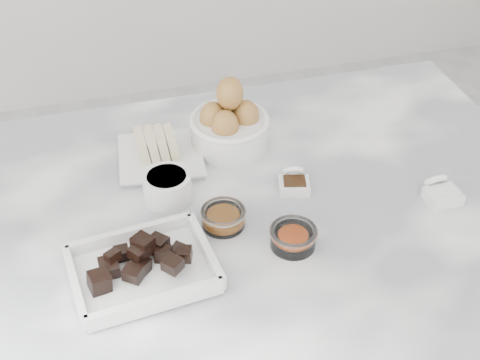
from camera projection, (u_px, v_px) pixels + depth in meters
name	position (u px, v px, depth m)	size (l,w,h in m)	color
marble_slab	(234.00, 218.00, 1.20)	(1.20, 0.80, 0.04)	white
chocolate_dish	(142.00, 266.00, 1.05)	(0.24, 0.19, 0.06)	white
butter_plate	(159.00, 151.00, 1.28)	(0.18, 0.18, 0.07)	white
sugar_ramekin	(167.00, 186.00, 1.19)	(0.09, 0.09, 0.05)	white
egg_bowl	(229.00, 124.00, 1.31)	(0.16, 0.16, 0.15)	white
honey_bowl	(223.00, 217.00, 1.14)	(0.08, 0.08, 0.03)	white
zest_bowl	(293.00, 237.00, 1.10)	(0.08, 0.08, 0.04)	white
vanilla_spoon	(294.00, 182.00, 1.22)	(0.06, 0.08, 0.04)	white
salt_spoon	(441.00, 192.00, 1.20)	(0.06, 0.07, 0.05)	white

